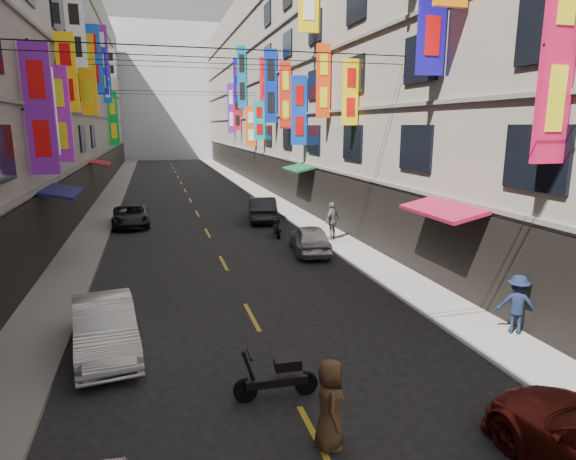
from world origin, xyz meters
TOP-DOWN VIEW (x-y plane):
  - sidewalk_left at (-6.00, 42.00)m, footprint 2.00×90.00m
  - sidewalk_right at (6.00, 42.00)m, footprint 2.00×90.00m
  - building_row_left at (-11.99, 42.00)m, footprint 10.14×90.00m
  - building_row_right at (11.99, 42.00)m, footprint 10.14×90.00m
  - haze_block at (0.00, 92.00)m, footprint 18.00×8.00m
  - shop_signage at (-0.03, 35.37)m, footprint 14.00×55.00m
  - street_awnings at (-1.26, 26.00)m, footprint 13.99×35.20m
  - overhead_cables at (0.00, 30.00)m, footprint 14.00×38.04m
  - lane_markings at (0.00, 39.00)m, footprint 0.12×80.20m
  - scooter_crossing at (-0.34, 13.56)m, footprint 1.80×0.50m
  - scooter_far_right at (3.41, 28.35)m, footprint 0.56×1.80m
  - car_left_mid at (-4.00, 16.76)m, footprint 1.97×4.25m
  - car_left_far at (-4.00, 33.05)m, footprint 2.15×4.37m
  - car_right_mid at (4.00, 24.63)m, footprint 2.09×3.99m
  - car_right_far at (3.57, 32.54)m, footprint 2.24×4.59m
  - pedestrian_rnear at (6.60, 14.74)m, footprint 1.17×1.05m
  - pedestrian_rfar at (5.72, 26.40)m, footprint 1.24×1.14m
  - pedestrian_crossing at (0.15, 11.79)m, footprint 0.73×0.92m

SIDE VIEW (x-z plane):
  - lane_markings at x=0.00m, z-range 0.00..0.01m
  - sidewalk_left at x=-6.00m, z-range 0.00..0.12m
  - sidewalk_right at x=6.00m, z-range 0.00..0.12m
  - scooter_crossing at x=-0.34m, z-range -0.13..1.01m
  - scooter_far_right at x=3.41m, z-range -0.13..1.01m
  - car_left_far at x=-4.00m, z-range 0.00..1.19m
  - car_right_mid at x=4.00m, z-range 0.00..1.30m
  - car_left_mid at x=-4.00m, z-range 0.00..1.35m
  - car_right_far at x=3.57m, z-range 0.00..1.45m
  - pedestrian_crossing at x=0.15m, z-range 0.00..1.66m
  - pedestrian_rnear at x=6.60m, z-range 0.12..1.75m
  - pedestrian_rfar at x=5.72m, z-range 0.12..1.98m
  - street_awnings at x=-1.26m, z-range 2.80..3.20m
  - overhead_cables at x=0.00m, z-range 8.18..9.42m
  - shop_signage at x=-0.03m, z-range 3.21..15.24m
  - building_row_left at x=-11.99m, z-range -0.01..18.99m
  - building_row_right at x=11.99m, z-range -0.01..18.99m
  - haze_block at x=0.00m, z-range 0.00..22.00m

